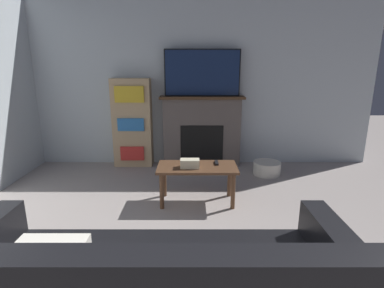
{
  "coord_description": "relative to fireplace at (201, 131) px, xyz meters",
  "views": [
    {
      "loc": [
        0.05,
        -0.83,
        1.61
      ],
      "look_at": [
        0.05,
        2.47,
        0.74
      ],
      "focal_mm": 28.0,
      "sensor_mm": 36.0,
      "label": 1
    }
  ],
  "objects": [
    {
      "name": "wall_back",
      "position": [
        -0.2,
        0.14,
        0.78
      ],
      "size": [
        5.96,
        0.06,
        2.7
      ],
      "color": "silver",
      "rests_on": "ground_plane"
    },
    {
      "name": "coffee_table",
      "position": [
        -0.1,
        -1.43,
        -0.18
      ],
      "size": [
        0.94,
        0.47,
        0.46
      ],
      "color": "brown",
      "rests_on": "ground_plane"
    },
    {
      "name": "bookshelf",
      "position": [
        -1.12,
        -0.02,
        0.14
      ],
      "size": [
        0.61,
        0.29,
        1.41
      ],
      "color": "tan",
      "rests_on": "ground_plane"
    },
    {
      "name": "storage_basket",
      "position": [
        0.98,
        -0.48,
        -0.47
      ],
      "size": [
        0.41,
        0.41,
        0.2
      ],
      "color": "silver",
      "rests_on": "ground_plane"
    },
    {
      "name": "tv",
      "position": [
        0.0,
        -0.02,
        0.92
      ],
      "size": [
        1.17,
        0.03,
        0.72
      ],
      "color": "black",
      "rests_on": "fireplace"
    },
    {
      "name": "tissue_box",
      "position": [
        -0.18,
        -1.48,
        -0.06
      ],
      "size": [
        0.22,
        0.12,
        0.1
      ],
      "color": "beige",
      "rests_on": "coffee_table"
    },
    {
      "name": "remote_control",
      "position": [
        0.14,
        -1.34,
        -0.1
      ],
      "size": [
        0.04,
        0.15,
        0.02
      ],
      "color": "black",
      "rests_on": "coffee_table"
    },
    {
      "name": "fireplace",
      "position": [
        0.0,
        0.0,
        0.0
      ],
      "size": [
        1.34,
        0.28,
        1.14
      ],
      "color": "#605651",
      "rests_on": "ground_plane"
    }
  ]
}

